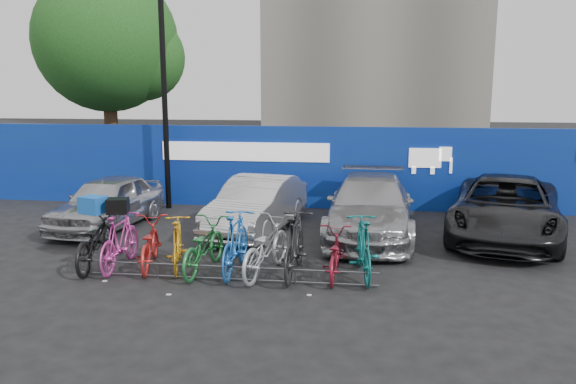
% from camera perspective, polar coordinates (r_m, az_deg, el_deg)
% --- Properties ---
extents(ground, '(100.00, 100.00, 0.00)m').
position_cam_1_polar(ground, '(11.07, -5.63, -7.97)').
color(ground, black).
rests_on(ground, ground).
extents(hoarding, '(22.00, 0.18, 2.40)m').
position_cam_1_polar(hoarding, '(16.55, -0.93, 2.57)').
color(hoarding, '#0B2598').
rests_on(hoarding, ground).
extents(tree, '(5.40, 5.20, 7.80)m').
position_cam_1_polar(tree, '(22.32, -17.34, 14.13)').
color(tree, '#382314').
rests_on(tree, ground).
extents(lamppost, '(0.25, 0.50, 6.11)m').
position_cam_1_polar(lamppost, '(16.60, -12.44, 9.52)').
color(lamppost, black).
rests_on(lamppost, ground).
extents(bike_rack, '(5.60, 0.03, 0.30)m').
position_cam_1_polar(bike_rack, '(10.46, -6.40, -8.16)').
color(bike_rack, '#595B60').
rests_on(bike_rack, ground).
extents(car_0, '(1.97, 4.01, 1.31)m').
position_cam_1_polar(car_0, '(14.89, -17.86, -0.98)').
color(car_0, '#A1A1A6').
rests_on(car_0, ground).
extents(car_1, '(2.12, 4.25, 1.34)m').
position_cam_1_polar(car_1, '(13.80, -3.16, -1.32)').
color(car_1, '#B7B7BC').
rests_on(car_1, ground).
extents(car_2, '(2.19, 4.97, 1.42)m').
position_cam_1_polar(car_2, '(13.54, 8.34, -1.47)').
color(car_2, '#9E9EA3').
rests_on(car_2, ground).
extents(car_3, '(3.60, 5.61, 1.44)m').
position_cam_1_polar(car_3, '(14.15, 21.24, -1.52)').
color(car_3, black).
rests_on(car_3, ground).
extents(bike_0, '(0.95, 2.14, 1.09)m').
position_cam_1_polar(bike_0, '(11.74, -18.97, -4.65)').
color(bike_0, black).
rests_on(bike_0, ground).
extents(bike_1, '(0.56, 1.85, 1.11)m').
position_cam_1_polar(bike_1, '(11.51, -16.71, -4.76)').
color(bike_1, '#CF3A9D').
rests_on(bike_1, ground).
extents(bike_2, '(1.03, 1.94, 0.97)m').
position_cam_1_polar(bike_2, '(11.41, -13.93, -5.12)').
color(bike_2, red).
rests_on(bike_2, ground).
extents(bike_3, '(0.91, 1.78, 1.03)m').
position_cam_1_polar(bike_3, '(11.18, -11.17, -5.18)').
color(bike_3, orange).
rests_on(bike_3, ground).
extents(bike_4, '(0.88, 1.99, 1.01)m').
position_cam_1_polar(bike_4, '(10.95, -8.61, -5.46)').
color(bike_4, '#237937').
rests_on(bike_4, ground).
extents(bike_5, '(0.59, 1.99, 1.19)m').
position_cam_1_polar(bike_5, '(10.78, -5.36, -5.16)').
color(bike_5, blue).
rests_on(bike_5, ground).
extents(bike_6, '(1.17, 2.16, 1.08)m').
position_cam_1_polar(bike_6, '(10.67, -2.28, -5.59)').
color(bike_6, '#B7BBBF').
rests_on(bike_6, ground).
extents(bike_7, '(0.65, 2.04, 1.21)m').
position_cam_1_polar(bike_7, '(10.58, 0.67, -5.37)').
color(bike_7, black).
rests_on(bike_7, ground).
extents(bike_8, '(0.62, 1.71, 0.90)m').
position_cam_1_polar(bike_8, '(10.57, 4.70, -6.30)').
color(bike_8, maroon).
rests_on(bike_8, ground).
extents(bike_9, '(0.79, 1.98, 1.16)m').
position_cam_1_polar(bike_9, '(10.58, 7.66, -5.61)').
color(bike_9, '#106564').
rests_on(bike_9, ground).
extents(cargo_crate, '(0.56, 0.48, 0.34)m').
position_cam_1_polar(cargo_crate, '(11.58, -19.18, -1.25)').
color(cargo_crate, blue).
rests_on(cargo_crate, bike_0).
extents(cargo_topcase, '(0.47, 0.43, 0.29)m').
position_cam_1_polar(cargo_topcase, '(11.35, -16.90, -1.35)').
color(cargo_topcase, black).
rests_on(cargo_topcase, bike_1).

